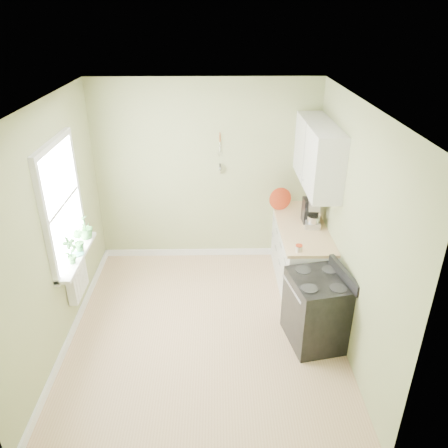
{
  "coord_description": "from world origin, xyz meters",
  "views": [
    {
      "loc": [
        0.15,
        -4.17,
        3.52
      ],
      "look_at": [
        0.23,
        0.55,
        1.16
      ],
      "focal_mm": 35.0,
      "sensor_mm": 36.0,
      "label": 1
    }
  ],
  "objects_px": {
    "stove": "(317,310)",
    "kettle": "(278,198)",
    "stand_mixer": "(313,214)",
    "coffee_maker": "(310,211)"
  },
  "relations": [
    {
      "from": "stove",
      "to": "kettle",
      "type": "height_order",
      "value": "kettle"
    },
    {
      "from": "stove",
      "to": "kettle",
      "type": "bearing_deg",
      "value": 96.81
    },
    {
      "from": "stove",
      "to": "stand_mixer",
      "type": "relative_size",
      "value": 2.48
    },
    {
      "from": "stand_mixer",
      "to": "kettle",
      "type": "distance_m",
      "value": 0.8
    },
    {
      "from": "stove",
      "to": "stand_mixer",
      "type": "xyz_separation_m",
      "value": [
        0.14,
        1.19,
        0.65
      ]
    },
    {
      "from": "kettle",
      "to": "stove",
      "type": "bearing_deg",
      "value": -83.19
    },
    {
      "from": "kettle",
      "to": "coffee_maker",
      "type": "height_order",
      "value": "coffee_maker"
    },
    {
      "from": "stove",
      "to": "kettle",
      "type": "xyz_separation_m",
      "value": [
        -0.23,
        1.91,
        0.57
      ]
    },
    {
      "from": "stand_mixer",
      "to": "coffee_maker",
      "type": "relative_size",
      "value": 1.18
    },
    {
      "from": "coffee_maker",
      "to": "kettle",
      "type": "bearing_deg",
      "value": 119.25
    }
  ]
}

